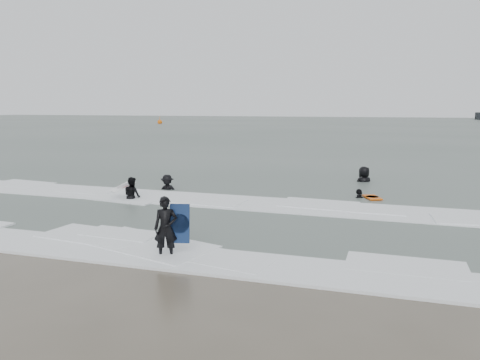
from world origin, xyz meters
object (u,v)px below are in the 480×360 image
(surfer_centre, at_px, (167,258))
(surfer_right_far, at_px, (364,183))
(surfer_right_near, at_px, (359,199))
(buoy, at_px, (160,122))
(surfer_wading, at_px, (132,201))
(surfer_breaker, at_px, (167,191))

(surfer_centre, relative_size, surfer_right_far, 0.80)
(surfer_centre, xyz_separation_m, surfer_right_far, (3.81, 13.39, 0.00))
(surfer_right_near, height_order, surfer_right_far, surfer_right_far)
(surfer_centre, relative_size, buoy, 0.94)
(surfer_right_far, bearing_deg, surfer_centre, 39.23)
(surfer_centre, height_order, surfer_right_near, surfer_right_near)
(surfer_wading, relative_size, surfer_right_far, 0.77)
(surfer_right_far, xyz_separation_m, buoy, (-46.78, 67.00, 0.42))
(surfer_centre, distance_m, surfer_wading, 7.51)
(surfer_breaker, bearing_deg, buoy, 108.36)
(surfer_right_far, bearing_deg, surfer_breaker, -2.60)
(surfer_breaker, xyz_separation_m, buoy, (-38.74, 72.08, 0.42))
(surfer_right_far, bearing_deg, surfer_wading, 6.65)
(surfer_centre, distance_m, surfer_breaker, 9.32)
(surfer_centre, distance_m, surfer_right_far, 13.92)
(surfer_right_near, bearing_deg, surfer_centre, 30.57)
(surfer_centre, bearing_deg, surfer_right_near, 45.21)
(buoy, bearing_deg, surfer_right_far, -55.08)
(surfer_wading, xyz_separation_m, surfer_right_near, (8.48, 3.18, 0.00))
(surfer_centre, height_order, buoy, buoy)
(surfer_breaker, height_order, buoy, buoy)
(surfer_right_near, distance_m, buoy, 85.29)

